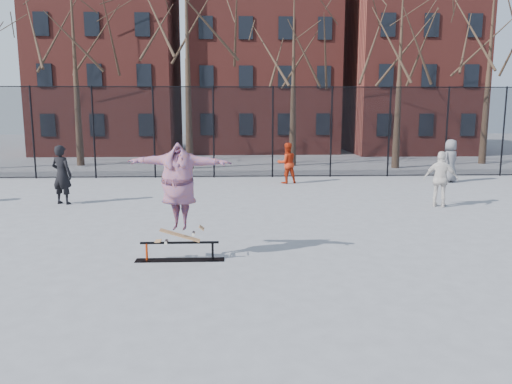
{
  "coord_description": "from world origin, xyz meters",
  "views": [
    {
      "loc": [
        -0.44,
        -9.04,
        3.07
      ],
      "look_at": [
        -0.01,
        1.5,
        1.28
      ],
      "focal_mm": 35.0,
      "sensor_mm": 36.0,
      "label": 1
    }
  ],
  "objects_px": {
    "bystander_black": "(62,175)",
    "skate_rail": "(180,253)",
    "bystander_red": "(287,163)",
    "bystander_extra": "(450,161)",
    "skater": "(179,194)",
    "bystander_white": "(441,179)",
    "skateboard": "(180,239)"
  },
  "relations": [
    {
      "from": "bystander_black",
      "to": "skate_rail",
      "type": "bearing_deg",
      "value": 145.34
    },
    {
      "from": "skate_rail",
      "to": "bystander_red",
      "type": "relative_size",
      "value": 1.08
    },
    {
      "from": "skate_rail",
      "to": "bystander_extra",
      "type": "bearing_deg",
      "value": 45.98
    },
    {
      "from": "bystander_red",
      "to": "skate_rail",
      "type": "bearing_deg",
      "value": 57.66
    },
    {
      "from": "bystander_extra",
      "to": "skater",
      "type": "bearing_deg",
      "value": 11.76
    },
    {
      "from": "skate_rail",
      "to": "bystander_white",
      "type": "xyz_separation_m",
      "value": [
        7.53,
        5.26,
        0.72
      ]
    },
    {
      "from": "skater",
      "to": "bystander_white",
      "type": "height_order",
      "value": "skater"
    },
    {
      "from": "bystander_white",
      "to": "bystander_black",
      "type": "bearing_deg",
      "value": 22.42
    },
    {
      "from": "skateboard",
      "to": "bystander_black",
      "type": "bearing_deg",
      "value": 125.48
    },
    {
      "from": "bystander_black",
      "to": "bystander_red",
      "type": "relative_size",
      "value": 1.14
    },
    {
      "from": "skateboard",
      "to": "bystander_black",
      "type": "xyz_separation_m",
      "value": [
        -4.43,
        6.21,
        0.5
      ]
    },
    {
      "from": "skateboard",
      "to": "skate_rail",
      "type": "bearing_deg",
      "value": -180.0
    },
    {
      "from": "skate_rail",
      "to": "bystander_red",
      "type": "distance_m",
      "value": 10.89
    },
    {
      "from": "bystander_white",
      "to": "bystander_extra",
      "type": "relative_size",
      "value": 0.98
    },
    {
      "from": "bystander_red",
      "to": "bystander_white",
      "type": "relative_size",
      "value": 0.95
    },
    {
      "from": "skater",
      "to": "bystander_extra",
      "type": "bearing_deg",
      "value": 55.3
    },
    {
      "from": "bystander_white",
      "to": "bystander_extra",
      "type": "xyz_separation_m",
      "value": [
        2.51,
        5.13,
        0.02
      ]
    },
    {
      "from": "skate_rail",
      "to": "skateboard",
      "type": "xyz_separation_m",
      "value": [
        0.01,
        0.0,
        0.29
      ]
    },
    {
      "from": "skateboard",
      "to": "bystander_red",
      "type": "height_order",
      "value": "bystander_red"
    },
    {
      "from": "skater",
      "to": "bystander_red",
      "type": "xyz_separation_m",
      "value": [
        3.23,
        10.38,
        -0.54
      ]
    },
    {
      "from": "skateboard",
      "to": "bystander_extra",
      "type": "height_order",
      "value": "bystander_extra"
    },
    {
      "from": "skater",
      "to": "bystander_extra",
      "type": "height_order",
      "value": "skater"
    },
    {
      "from": "skate_rail",
      "to": "bystander_black",
      "type": "relative_size",
      "value": 0.95
    },
    {
      "from": "bystander_black",
      "to": "skater",
      "type": "bearing_deg",
      "value": 145.41
    },
    {
      "from": "skateboard",
      "to": "bystander_extra",
      "type": "distance_m",
      "value": 14.45
    },
    {
      "from": "skateboard",
      "to": "skater",
      "type": "bearing_deg",
      "value": 0.0
    },
    {
      "from": "bystander_extra",
      "to": "skate_rail",
      "type": "bearing_deg",
      "value": 11.72
    },
    {
      "from": "skater",
      "to": "bystander_white",
      "type": "distance_m",
      "value": 9.19
    },
    {
      "from": "skateboard",
      "to": "bystander_white",
      "type": "distance_m",
      "value": 9.19
    },
    {
      "from": "bystander_red",
      "to": "bystander_extra",
      "type": "height_order",
      "value": "bystander_extra"
    },
    {
      "from": "skateboard",
      "to": "bystander_white",
      "type": "relative_size",
      "value": 0.52
    },
    {
      "from": "skate_rail",
      "to": "bystander_extra",
      "type": "relative_size",
      "value": 1.01
    }
  ]
}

